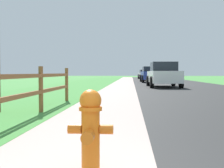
{
  "coord_description": "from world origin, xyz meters",
  "views": [
    {
      "loc": [
        -0.27,
        -1.2,
        0.99
      ],
      "look_at": [
        -0.74,
        5.8,
        0.71
      ],
      "focal_mm": 46.17,
      "sensor_mm": 36.0,
      "label": 1
    }
  ],
  "objects_px": {
    "parked_car_blue": "(151,74)",
    "parked_car_red": "(150,74)",
    "parked_suv_white": "(163,75)",
    "fire_hydrant": "(90,130)",
    "parked_car_silver": "(145,74)"
  },
  "relations": [
    {
      "from": "parked_car_blue",
      "to": "parked_car_red",
      "type": "xyz_separation_m",
      "value": [
        0.42,
        7.23,
        -0.04
      ]
    },
    {
      "from": "parked_car_red",
      "to": "parked_suv_white",
      "type": "bearing_deg",
      "value": -90.82
    },
    {
      "from": "parked_car_red",
      "to": "fire_hydrant",
      "type": "bearing_deg",
      "value": -94.76
    },
    {
      "from": "fire_hydrant",
      "to": "parked_suv_white",
      "type": "bearing_deg",
      "value": 81.41
    },
    {
      "from": "fire_hydrant",
      "to": "parked_car_red",
      "type": "distance_m",
      "value": 33.87
    },
    {
      "from": "fire_hydrant",
      "to": "parked_suv_white",
      "type": "height_order",
      "value": "parked_suv_white"
    },
    {
      "from": "fire_hydrant",
      "to": "parked_car_blue",
      "type": "height_order",
      "value": "parked_car_blue"
    },
    {
      "from": "parked_car_red",
      "to": "parked_car_silver",
      "type": "relative_size",
      "value": 0.98
    },
    {
      "from": "fire_hydrant",
      "to": "parked_car_silver",
      "type": "distance_m",
      "value": 40.89
    },
    {
      "from": "parked_suv_white",
      "to": "parked_car_blue",
      "type": "relative_size",
      "value": 1.0
    },
    {
      "from": "fire_hydrant",
      "to": "parked_car_silver",
      "type": "height_order",
      "value": "parked_car_silver"
    },
    {
      "from": "parked_suv_white",
      "to": "parked_car_blue",
      "type": "height_order",
      "value": "parked_suv_white"
    },
    {
      "from": "parked_car_blue",
      "to": "parked_car_red",
      "type": "relative_size",
      "value": 1.01
    },
    {
      "from": "parked_car_silver",
      "to": "parked_car_red",
      "type": "bearing_deg",
      "value": -87.63
    },
    {
      "from": "parked_car_silver",
      "to": "fire_hydrant",
      "type": "bearing_deg",
      "value": -93.53
    }
  ]
}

